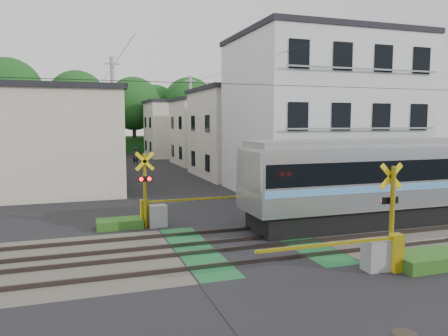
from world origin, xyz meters
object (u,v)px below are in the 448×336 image
object	(u,v)px
crossing_signal_near	(380,247)
manhole_cover	(405,334)
crossing_signal_far	(155,209)
apartment_block	(321,115)
pedestrian	(135,156)

from	to	relation	value
crossing_signal_near	manhole_cover	xyz separation A→B (m)	(-1.98, -3.31, -0.70)
crossing_signal_far	apartment_block	world-z (taller)	apartment_block
crossing_signal_far	manhole_cover	xyz separation A→B (m)	(3.20, -10.61, -0.70)
crossing_signal_far	apartment_block	size ratio (longest dim) A/B	0.46
apartment_block	pedestrian	size ratio (longest dim) A/B	5.82
pedestrian	crossing_signal_near	bearing A→B (deg)	114.15
apartment_block	crossing_signal_near	bearing A→B (deg)	-114.22
pedestrian	crossing_signal_far	bearing A→B (deg)	103.91
manhole_cover	apartment_block	bearing A→B (deg)	64.38
apartment_block	manhole_cover	distance (m)	18.83
crossing_signal_far	crossing_signal_near	bearing A→B (deg)	-54.71
apartment_block	pedestrian	xyz separation A→B (m)	(-8.66, 19.59, -3.78)
manhole_cover	crossing_signal_near	bearing A→B (deg)	59.13
crossing_signal_far	apartment_block	distance (m)	13.14
crossing_signal_near	pedestrian	distance (m)	32.85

